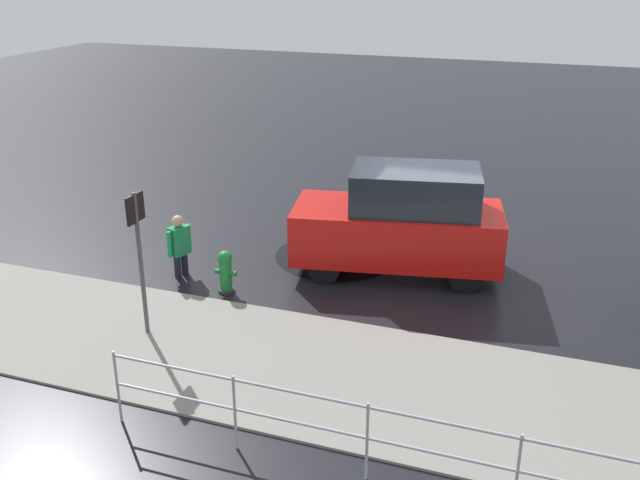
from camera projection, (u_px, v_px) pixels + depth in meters
The scene contains 8 objects.
ground_plane at pixel (431, 270), 13.86m from camera, with size 60.00×60.00×0.00m, color black.
kerb_strip at pixel (373, 382), 10.18m from camera, with size 24.00×3.20×0.04m, color gray.
moving_hatchback at pixel (402, 221), 13.42m from camera, with size 4.15×2.41×2.06m.
fire_hydrant at pixel (226, 272), 12.81m from camera, with size 0.42×0.31×0.80m.
pedestrian at pixel (179, 242), 13.36m from camera, with size 0.34×0.55×1.22m.
metal_railing at pixel (441, 444), 7.82m from camera, with size 8.40×0.04×1.05m.
sign_post at pixel (139, 243), 10.95m from camera, with size 0.07×0.44×2.40m.
puddle_patch at pixel (338, 255), 14.51m from camera, with size 2.54×2.54×0.01m, color black.
Camera 1 is at (-2.17, 12.64, 5.72)m, focal length 40.00 mm.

